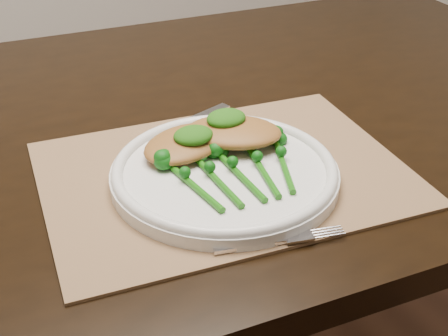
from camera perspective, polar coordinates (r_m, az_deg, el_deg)
name	(u,v)px	position (r m, az deg, el deg)	size (l,w,h in m)	color
dining_table	(176,296)	(1.19, -4.37, -11.57)	(1.66, 1.02, 0.75)	black
placemat	(224,173)	(0.83, 0.03, -0.50)	(0.47, 0.35, 0.00)	olive
dinner_plate	(225,172)	(0.80, 0.05, -0.36)	(0.29, 0.29, 0.03)	silver
knife	(172,129)	(0.93, -4.77, 3.58)	(0.19, 0.07, 0.01)	silver
fork	(288,239)	(0.71, 5.88, -6.44)	(0.15, 0.05, 0.00)	silver
chicken_fillet_left	(185,143)	(0.83, -3.59, 2.26)	(0.13, 0.09, 0.03)	#9A652C
chicken_fillet_right	(233,132)	(0.85, 0.87, 3.32)	(0.13, 0.09, 0.03)	#9A652C
pesto_dollop_left	(193,135)	(0.82, -2.83, 3.00)	(0.05, 0.05, 0.02)	#14470A
pesto_dollop_right	(226,118)	(0.85, 0.20, 4.57)	(0.06, 0.05, 0.02)	#14470A
broccolini_bundle	(240,175)	(0.78, 1.44, -0.62)	(0.16, 0.18, 0.04)	#165E0C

